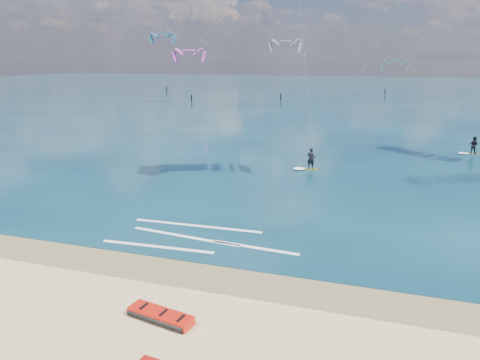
% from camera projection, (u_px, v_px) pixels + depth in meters
% --- Properties ---
extents(ground, '(320.00, 320.00, 0.00)m').
position_uv_depth(ground, '(291.00, 133.00, 53.27)').
color(ground, tan).
rests_on(ground, ground).
extents(wet_sand_strip, '(320.00, 2.40, 0.01)m').
position_uv_depth(wet_sand_strip, '(144.00, 266.00, 19.26)').
color(wet_sand_strip, brown).
rests_on(wet_sand_strip, ground).
extents(sea, '(320.00, 200.00, 0.04)m').
position_uv_depth(sea, '(335.00, 93.00, 112.09)').
color(sea, '#092635').
rests_on(sea, ground).
extents(packed_kite_left, '(2.84, 1.49, 0.37)m').
position_uv_depth(packed_kite_left, '(161.00, 320.00, 15.37)').
color(packed_kite_left, red).
rests_on(packed_kite_left, ground).
extents(kitesurfer_main, '(10.34, 9.20, 17.04)m').
position_uv_depth(kitesurfer_main, '(331.00, 62.00, 29.89)').
color(kitesurfer_main, '#B8D819').
rests_on(kitesurfer_main, sea).
extents(shoreline_foam, '(9.89, 3.63, 0.01)m').
position_uv_depth(shoreline_foam, '(195.00, 237.00, 22.28)').
color(shoreline_foam, white).
rests_on(shoreline_foam, ground).
extents(distant_kites, '(88.73, 30.52, 14.58)m').
position_uv_depth(distant_kites, '(293.00, 73.00, 89.96)').
color(distant_kites, gray).
rests_on(distant_kites, ground).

